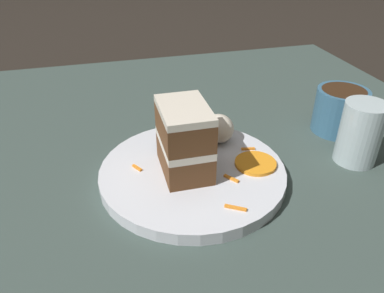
# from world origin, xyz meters

# --- Properties ---
(ground_plane) EXTENTS (6.00, 6.00, 0.00)m
(ground_plane) POSITION_xyz_m (0.00, 0.00, 0.00)
(ground_plane) COLOR black
(ground_plane) RESTS_ON ground
(dining_table) EXTENTS (1.07, 1.00, 0.03)m
(dining_table) POSITION_xyz_m (0.00, 0.00, 0.01)
(dining_table) COLOR #384742
(dining_table) RESTS_ON ground
(plate) EXTENTS (0.26, 0.26, 0.02)m
(plate) POSITION_xyz_m (0.00, 0.01, 0.04)
(plate) COLOR silver
(plate) RESTS_ON dining_table
(cake_slice) EXTENTS (0.09, 0.06, 0.10)m
(cake_slice) POSITION_xyz_m (-0.00, 0.02, 0.09)
(cake_slice) COLOR brown
(cake_slice) RESTS_ON plate
(cream_dollop) EXTENTS (0.05, 0.05, 0.04)m
(cream_dollop) POSITION_xyz_m (0.06, -0.05, 0.07)
(cream_dollop) COLOR silver
(cream_dollop) RESTS_ON plate
(orange_garnish) EXTENTS (0.06, 0.06, 0.00)m
(orange_garnish) POSITION_xyz_m (-0.02, -0.08, 0.05)
(orange_garnish) COLOR orange
(orange_garnish) RESTS_ON plate
(carrot_shreds_scatter) EXTENTS (0.19, 0.19, 0.00)m
(carrot_shreds_scatter) POSITION_xyz_m (-0.01, -0.01, 0.05)
(carrot_shreds_scatter) COLOR orange
(carrot_shreds_scatter) RESTS_ON plate
(drinking_glass) EXTENTS (0.06, 0.06, 0.09)m
(drinking_glass) POSITION_xyz_m (-0.02, -0.24, 0.07)
(drinking_glass) COLOR silver
(drinking_glass) RESTS_ON dining_table
(coffee_mug) EXTENTS (0.09, 0.09, 0.07)m
(coffee_mug) POSITION_xyz_m (0.07, -0.27, 0.07)
(coffee_mug) COLOR #386684
(coffee_mug) RESTS_ON dining_table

